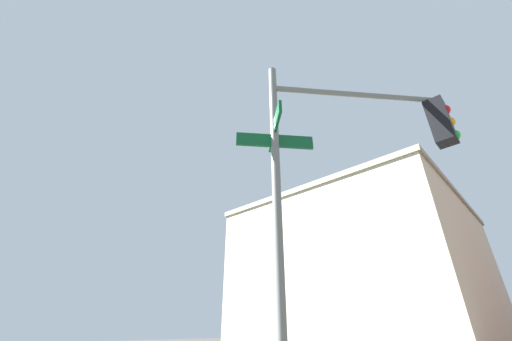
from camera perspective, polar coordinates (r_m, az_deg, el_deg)
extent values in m
cylinder|color=slate|center=(3.69, 4.26, -11.70)|extent=(0.12, 0.12, 5.45)
cylinder|color=slate|center=(5.23, 18.38, 13.67)|extent=(1.82, 2.09, 0.09)
cube|color=black|center=(5.62, 31.83, 7.91)|extent=(0.28, 0.28, 0.80)
sphere|color=red|center=(5.84, 32.40, 9.73)|extent=(0.18, 0.18, 0.18)
sphere|color=orange|center=(5.71, 33.04, 7.71)|extent=(0.18, 0.18, 0.18)
sphere|color=green|center=(5.59, 33.70, 5.61)|extent=(0.18, 0.18, 0.18)
cube|color=#0F5128|center=(4.26, 3.63, 5.67)|extent=(0.75, 0.86, 0.20)
cube|color=#0F5128|center=(4.39, 3.54, 8.05)|extent=(0.78, 0.68, 0.20)
cube|color=beige|center=(29.64, 21.05, -19.12)|extent=(16.77, 19.42, 10.88)
cube|color=gray|center=(30.86, 19.26, -8.82)|extent=(17.07, 19.72, 0.40)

